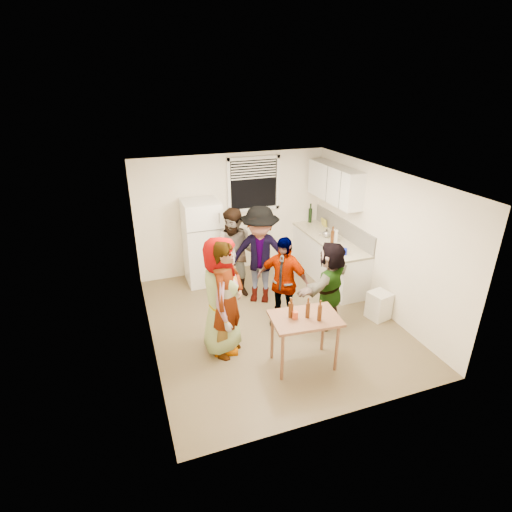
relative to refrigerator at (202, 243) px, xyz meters
name	(u,v)px	position (x,y,z in m)	size (l,w,h in m)	color
room	(272,321)	(0.75, -1.88, -0.85)	(4.00, 4.50, 2.50)	white
window	(254,184)	(1.20, 0.33, 1.00)	(1.12, 0.10, 1.06)	white
refrigerator	(202,243)	(0.00, 0.00, 0.00)	(0.70, 0.70, 1.70)	white
counter_lower	(328,259)	(2.45, -0.73, -0.42)	(0.60, 2.20, 0.86)	white
countertop	(330,239)	(2.45, -0.73, 0.03)	(0.64, 2.22, 0.04)	beige
backsplash	(343,228)	(2.74, -0.73, 0.23)	(0.03, 2.20, 0.36)	#A4A097
upper_cabinets	(335,183)	(2.58, -0.53, 1.10)	(0.34, 1.60, 0.70)	white
kettle	(326,237)	(2.40, -0.68, 0.05)	(0.22, 0.18, 0.18)	silver
paper_towel	(335,242)	(2.43, -0.96, 0.05)	(0.11, 0.11, 0.24)	white
wine_bottle	(310,222)	(2.50, 0.26, 0.05)	(0.08, 0.08, 0.32)	black
beer_bottle_counter	(332,243)	(2.35, -1.00, 0.05)	(0.07, 0.07, 0.25)	#47230C
blue_cup	(344,255)	(2.28, -1.57, 0.05)	(0.09, 0.09, 0.12)	#0417CF
picture_frame	(324,222)	(2.67, -0.07, 0.13)	(0.02, 0.20, 0.17)	gold
trash_bin	(379,305)	(2.54, -2.39, -0.60)	(0.33, 0.33, 0.49)	white
serving_table	(303,363)	(0.76, -3.07, -0.85)	(0.95, 0.63, 0.80)	brown
beer_bottle_table	(291,317)	(0.58, -3.00, -0.05)	(0.06, 0.06, 0.22)	#47230C
red_cup	(295,318)	(0.62, -3.06, -0.05)	(0.08, 0.08, 0.11)	#C3441E
guest_grey	(223,347)	(-0.24, -2.31, -0.85)	(0.90, 1.83, 0.58)	gray
guest_stripe	(229,351)	(-0.18, -2.44, -0.85)	(0.66, 1.81, 0.43)	#141933
guest_back_left	(236,294)	(0.45, -0.76, -0.85)	(0.83, 1.72, 0.65)	#513727
guest_back_right	(260,300)	(0.80, -1.12, -0.85)	(1.19, 1.84, 0.68)	#444449
guest_black	(282,323)	(0.88, -2.00, -0.85)	(0.93, 1.59, 0.39)	black
guest_orange	(326,324)	(1.60, -2.27, -0.85)	(1.39, 1.50, 0.44)	#E56343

